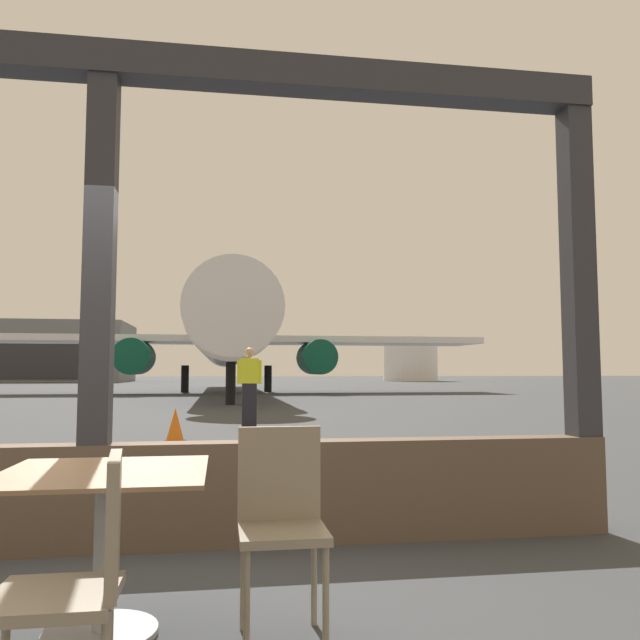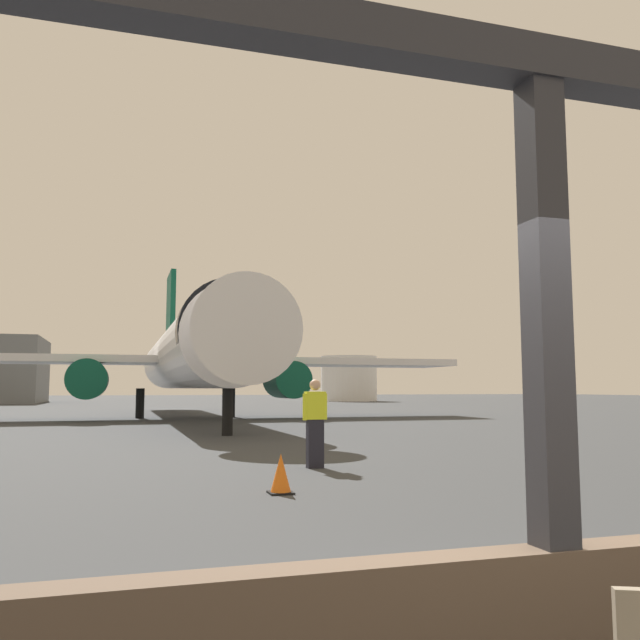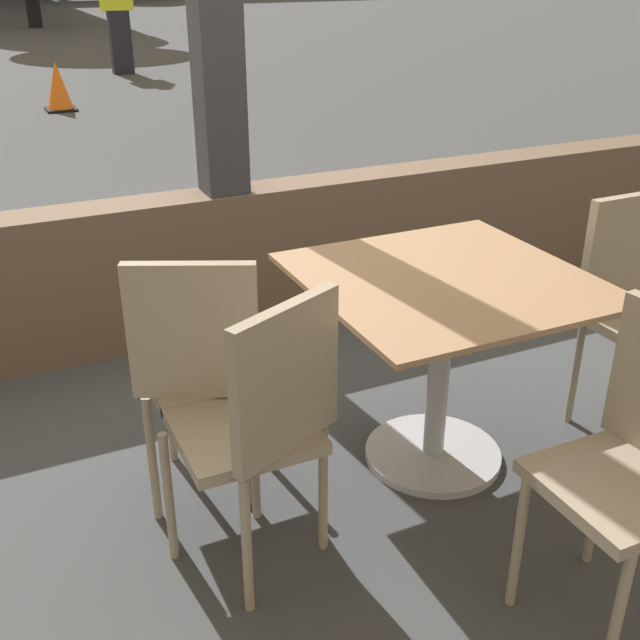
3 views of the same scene
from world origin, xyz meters
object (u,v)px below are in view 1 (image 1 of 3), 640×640
Objects in this scene: cafe_chair_aisle_left at (82,569)px; distant_hangar at (22,352)px; fuel_storage_tank at (410,359)px; cafe_chair_window_right at (281,510)px; ground_crew_worker at (249,386)px; airplane at (228,335)px; traffic_cone at (175,426)px; dining_table at (103,527)px.

cafe_chair_aisle_left is 81.34m from distant_hangar.
distant_hangar is 47.24m from fuel_storage_tank.
fuel_storage_tank is at bearing 72.55° from cafe_chair_window_right.
ground_crew_worker is 70.42m from distant_hangar.
cafe_chair_aisle_left is 0.03× the size of airplane.
traffic_cone is (-1.39, -2.89, -0.62)m from ground_crew_worker.
dining_table is 33.15m from airplane.
cafe_chair_aisle_left is at bearing -95.22° from ground_crew_worker.
cafe_chair_window_right reaches higher than traffic_cone.
traffic_cone is at bearing -71.82° from distant_hangar.
cafe_chair_aisle_left is (-0.74, -0.76, -0.01)m from cafe_chair_window_right.
cafe_chair_window_right is 78.18m from fuel_storage_tank.
dining_table is at bearing -91.56° from airplane.
fuel_storage_tank is (23.36, 41.43, -0.54)m from airplane.
cafe_chair_aisle_left is at bearing -134.33° from cafe_chair_window_right.
cafe_chair_aisle_left is 0.14× the size of fuel_storage_tank.
fuel_storage_tank reaches higher than dining_table.
dining_table reaches higher than traffic_cone.
dining_table is at bearing -88.39° from traffic_cone.
cafe_chair_window_right is 0.14× the size of fuel_storage_tank.
cafe_chair_aisle_left reaches higher than traffic_cone.
ground_crew_worker is at bearing -70.01° from distant_hangar.
dining_table is 0.03× the size of airplane.
cafe_chair_window_right is 11.09m from ground_crew_worker.
cafe_chair_window_right is 8.26m from traffic_cone.
traffic_cone is at bearing 91.61° from dining_table.
airplane is 1.34× the size of distant_hangar.
dining_table is at bearing -108.05° from fuel_storage_tank.
distant_hangar reaches higher than traffic_cone.
airplane reaches higher than cafe_chair_window_right.
dining_table is at bearing 172.74° from cafe_chair_window_right.
cafe_chair_aisle_left reaches higher than dining_table.
cafe_chair_window_right is at bearing -7.26° from dining_table.
dining_table is 1.60× the size of traffic_cone.
cafe_chair_aisle_left is 0.53× the size of ground_crew_worker.
traffic_cone is at bearing -110.25° from fuel_storage_tank.
airplane is 47.57m from fuel_storage_tank.
fuel_storage_tank reaches higher than ground_crew_worker.
cafe_chair_aisle_left is 0.04× the size of distant_hangar.
fuel_storage_tank reaches higher than cafe_chair_window_right.
fuel_storage_tank is at bearing 69.75° from traffic_cone.
cafe_chair_window_right is at bearing 45.67° from cafe_chair_aisle_left.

